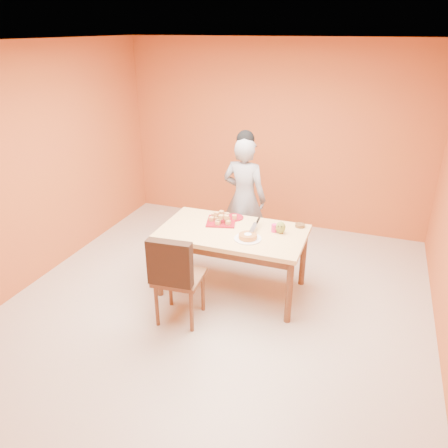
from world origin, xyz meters
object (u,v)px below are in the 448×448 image
(sponge_cake, at_px, (248,236))
(dining_chair, at_px, (178,276))
(dining_table, at_px, (233,238))
(egg_ornament, at_px, (281,227))
(checker_tin, at_px, (300,225))
(pastry_platter, at_px, (221,221))
(magenta_glass, at_px, (274,228))
(person, at_px, (244,198))
(red_dinner_plate, at_px, (234,217))

(sponge_cake, bearing_deg, dining_chair, -133.98)
(dining_table, distance_m, egg_ornament, 0.55)
(dining_chair, height_order, checker_tin, dining_chair)
(pastry_platter, bearing_deg, magenta_glass, -3.92)
(person, relative_size, magenta_glass, 17.90)
(red_dinner_plate, relative_size, checker_tin, 2.02)
(egg_ornament, bearing_deg, pastry_platter, -160.63)
(person, xyz_separation_m, red_dinner_plate, (0.05, -0.56, -0.03))
(pastry_platter, relative_size, sponge_cake, 1.67)
(dining_chair, distance_m, sponge_cake, 0.84)
(egg_ornament, bearing_deg, person, 153.86)
(magenta_glass, height_order, checker_tin, magenta_glass)
(pastry_platter, relative_size, checker_tin, 2.92)
(pastry_platter, relative_size, egg_ornament, 2.36)
(sponge_cake, distance_m, checker_tin, 0.68)
(red_dinner_plate, bearing_deg, dining_table, -73.74)
(dining_table, distance_m, person, 0.91)
(dining_chair, height_order, egg_ornament, dining_chair)
(sponge_cake, relative_size, magenta_glass, 2.17)
(person, relative_size, pastry_platter, 4.94)
(red_dinner_plate, xyz_separation_m, sponge_cake, (0.32, -0.48, 0.03))
(dining_table, bearing_deg, checker_tin, 27.24)
(dining_table, relative_size, egg_ornament, 11.68)
(dining_chair, relative_size, egg_ornament, 7.34)
(egg_ornament, bearing_deg, red_dinner_plate, -176.18)
(egg_ornament, xyz_separation_m, checker_tin, (0.17, 0.23, -0.05))
(red_dinner_plate, distance_m, sponge_cake, 0.58)
(dining_table, xyz_separation_m, dining_chair, (-0.33, -0.72, -0.14))
(dining_chair, height_order, magenta_glass, dining_chair)
(dining_table, xyz_separation_m, egg_ornament, (0.51, 0.12, 0.16))
(checker_tin, bearing_deg, sponge_cake, -132.65)
(dining_table, height_order, sponge_cake, sponge_cake)
(pastry_platter, xyz_separation_m, sponge_cake, (0.42, -0.32, 0.02))
(red_dinner_plate, distance_m, checker_tin, 0.78)
(dining_chair, bearing_deg, magenta_glass, 43.12)
(dining_table, bearing_deg, red_dinner_plate, 106.26)
(person, bearing_deg, checker_tin, 153.04)
(dining_chair, distance_m, person, 1.65)
(person, bearing_deg, pastry_platter, 92.28)
(sponge_cake, distance_m, egg_ornament, 0.39)
(dining_chair, height_order, red_dinner_plate, dining_chair)
(dining_table, bearing_deg, magenta_glass, 15.88)
(egg_ornament, bearing_deg, checker_tin, 77.54)
(dining_table, height_order, person, person)
(checker_tin, bearing_deg, dining_table, -152.76)
(dining_chair, xyz_separation_m, person, (0.19, 1.61, 0.28))
(person, bearing_deg, magenta_glass, 133.47)
(pastry_platter, bearing_deg, sponge_cake, -37.36)
(dining_table, bearing_deg, dining_chair, -114.74)
(egg_ornament, relative_size, checker_tin, 1.24)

